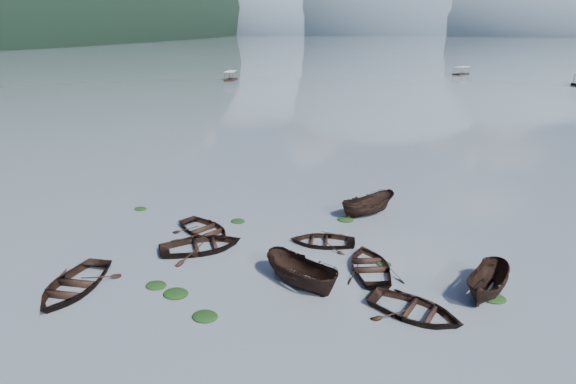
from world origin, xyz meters
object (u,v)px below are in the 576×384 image
(pontoon_centre, at_px, (461,75))
(pontoon_left, at_px, (231,80))
(rowboat_0, at_px, (74,290))
(rowboat_3, at_px, (370,270))

(pontoon_centre, bearing_deg, pontoon_left, -116.82)
(rowboat_0, relative_size, pontoon_centre, 0.92)
(rowboat_0, distance_m, rowboat_3, 15.38)
(rowboat_0, xyz_separation_m, pontoon_centre, (27.02, 119.37, 0.00))
(pontoon_left, bearing_deg, pontoon_centre, 19.14)
(rowboat_3, distance_m, pontoon_centre, 114.07)
(rowboat_0, xyz_separation_m, pontoon_left, (-28.50, 89.13, 0.00))
(rowboat_3, bearing_deg, pontoon_left, -81.14)
(rowboat_0, bearing_deg, pontoon_left, 102.44)
(rowboat_0, distance_m, pontoon_centre, 122.39)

